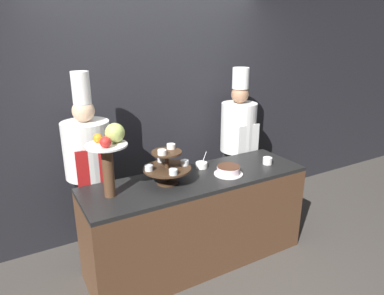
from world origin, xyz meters
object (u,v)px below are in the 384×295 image
object	(u,v)px
tiered_stand	(167,165)
serving_bowl_far	(201,165)
chef_left	(89,168)
chef_center_left	(238,140)
cake_round	(228,170)
cup_white	(267,161)
fruit_pedestal	(110,150)

from	to	relation	value
tiered_stand	serving_bowl_far	distance (m)	0.48
chef_left	chef_center_left	distance (m)	1.66
cake_round	chef_left	size ratio (longest dim) A/B	0.15
cake_round	serving_bowl_far	xyz separation A→B (m)	(-0.13, 0.26, -0.01)
cup_white	chef_left	xyz separation A→B (m)	(-1.58, 0.58, 0.04)
cup_white	fruit_pedestal	bearing A→B (deg)	176.64
cake_round	cup_white	bearing A→B (deg)	2.37
tiered_stand	chef_center_left	bearing A→B (deg)	23.96
tiered_stand	serving_bowl_far	world-z (taller)	tiered_stand
cake_round	chef_center_left	xyz separation A→B (m)	(0.56, 0.60, 0.04)
chef_center_left	serving_bowl_far	bearing A→B (deg)	-153.39
tiered_stand	chef_left	size ratio (longest dim) A/B	0.23
cake_round	chef_center_left	bearing A→B (deg)	47.14
chef_center_left	chef_left	bearing A→B (deg)	180.00
fruit_pedestal	serving_bowl_far	xyz separation A→B (m)	(0.91, 0.15, -0.35)
fruit_pedestal	chef_left	size ratio (longest dim) A/B	0.32
cup_white	serving_bowl_far	size ratio (longest dim) A/B	0.58
cake_round	serving_bowl_far	size ratio (longest dim) A/B	1.69
serving_bowl_far	tiered_stand	bearing A→B (deg)	-160.46
chef_center_left	fruit_pedestal	bearing A→B (deg)	-162.86
fruit_pedestal	chef_center_left	size ratio (longest dim) A/B	0.33
tiered_stand	chef_center_left	distance (m)	1.23
fruit_pedestal	chef_left	distance (m)	0.58
cake_round	chef_center_left	distance (m)	0.82
serving_bowl_far	cake_round	bearing A→B (deg)	-62.82
fruit_pedestal	chef_center_left	distance (m)	1.70
fruit_pedestal	tiered_stand	bearing A→B (deg)	-0.89
serving_bowl_far	chef_left	distance (m)	1.03
tiered_stand	cup_white	size ratio (longest dim) A/B	4.56
fruit_pedestal	chef_left	world-z (taller)	chef_left
cake_round	serving_bowl_far	world-z (taller)	serving_bowl_far
cup_white	serving_bowl_far	distance (m)	0.66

